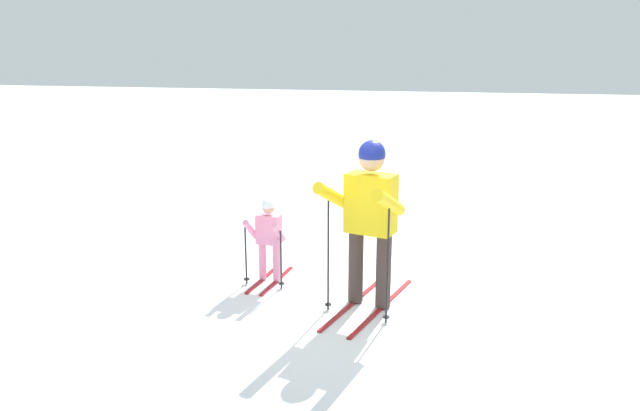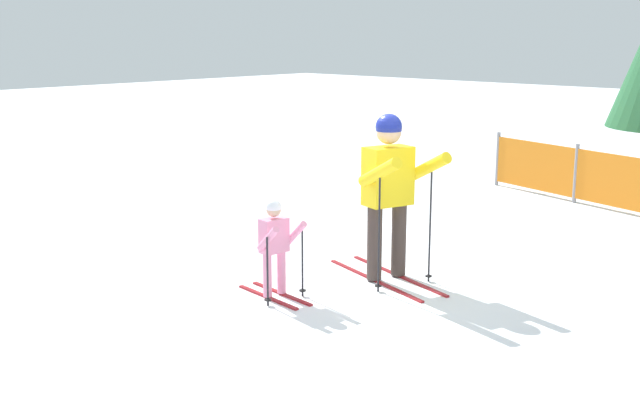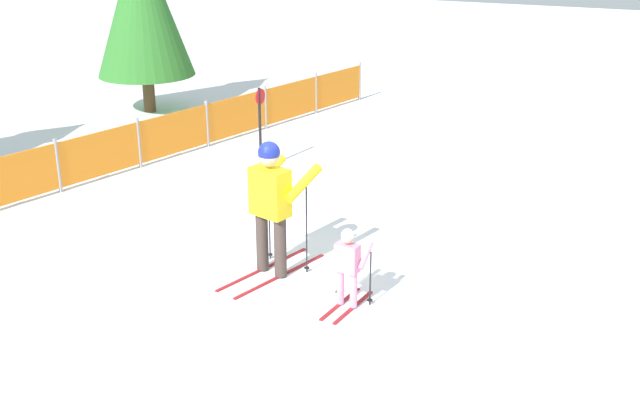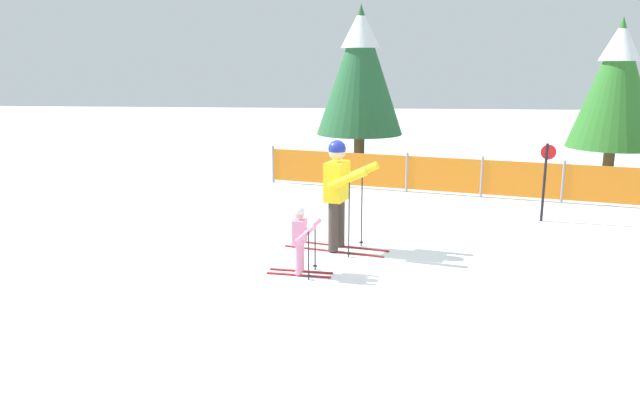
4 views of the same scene
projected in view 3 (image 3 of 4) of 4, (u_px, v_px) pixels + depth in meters
name	position (u px, v px, depth m)	size (l,w,h in m)	color
ground_plane	(300.00, 270.00, 10.55)	(60.00, 60.00, 0.00)	white
skier_adult	(272.00, 195.00, 10.09)	(1.72, 0.94, 1.78)	maroon
skier_child	(348.00, 262.00, 9.40)	(0.96, 0.50, 1.00)	maroon
safety_fence	(174.00, 133.00, 15.02)	(11.48, 3.12, 0.92)	gray
conifer_far	(142.00, 1.00, 17.54)	(2.16, 2.16, 4.02)	#4C3823
trail_marker	(260.00, 120.00, 14.17)	(0.28, 0.05, 1.49)	black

